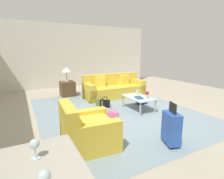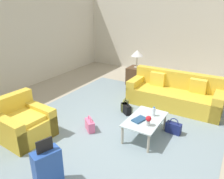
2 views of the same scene
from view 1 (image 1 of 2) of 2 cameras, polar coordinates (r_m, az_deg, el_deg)
name	(u,v)px [view 1 (image 1 of 2)]	position (r m, az deg, el deg)	size (l,w,h in m)	color
ground_plane	(132,117)	(4.97, 6.56, -8.76)	(12.00, 12.00, 0.00)	#A89E89
wall_right	(77,56)	(9.26, -11.43, 10.61)	(0.12, 8.00, 3.10)	beige
area_rug	(115,111)	(5.35, 1.12, -7.10)	(5.20, 4.40, 0.01)	gray
couch	(114,89)	(6.98, 0.53, 0.13)	(0.89, 2.40, 0.90)	gold
armchair	(86,132)	(3.41, -8.64, -13.57)	(1.00, 1.02, 0.87)	gold
coffee_table	(138,98)	(5.44, 8.63, -2.91)	(1.04, 0.65, 0.42)	silver
water_bottle	(137,92)	(5.62, 8.30, -0.86)	(0.06, 0.06, 0.20)	silver
coffee_table_book	(139,98)	(5.29, 8.73, -2.60)	(0.30, 0.18, 0.03)	navy
flower_vase	(147,94)	(5.32, 11.40, -1.40)	(0.11, 0.11, 0.21)	#B2B7BC
side_table	(68,89)	(7.35, -14.32, 0.26)	(0.55, 0.55, 0.59)	#513823
table_lamp	(66,70)	(7.24, -14.65, 6.25)	(0.39, 0.39, 0.59)	#ADA899
wine_glass_right_of_centre	(44,178)	(1.13, -21.24, -25.25)	(0.08, 0.08, 0.15)	silver
wine_glass_rightmost	(35,145)	(1.47, -23.95, -16.23)	(0.08, 0.08, 0.15)	silver
suitcase_blue	(171,128)	(3.59, 18.79, -11.68)	(0.45, 0.34, 0.85)	#2851AD
handbag_black	(105,103)	(5.70, -2.32, -4.55)	(0.30, 0.34, 0.36)	black
handbag_navy	(142,100)	(6.12, 9.85, -3.54)	(0.16, 0.33, 0.36)	navy
handbag_olive	(101,103)	(5.77, -3.77, -4.34)	(0.35, 0.23, 0.36)	olive
handbag_pink	(113,116)	(4.62, 0.22, -8.62)	(0.31, 0.34, 0.36)	pink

